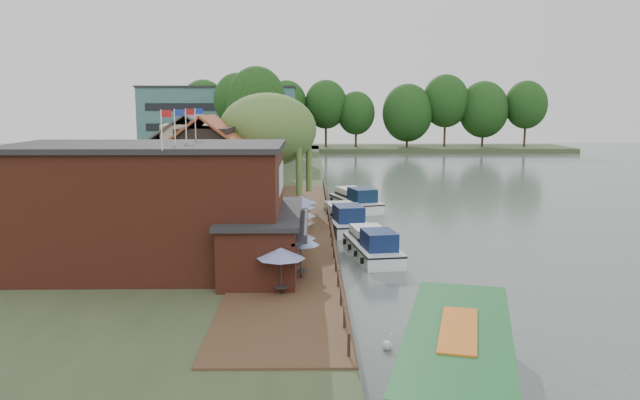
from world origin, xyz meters
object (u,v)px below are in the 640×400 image
object	(u,v)px
umbrella_2	(295,249)
umbrella_4	(299,225)
umbrella_1	(301,256)
swan	(387,345)
cottage_a	(208,169)
tour_boat	(456,383)
umbrella_0	(281,271)
pub	(183,207)
cruiser_1	(344,216)
cruiser_2	(356,197)
umbrella_5	(299,216)
cottage_c	(245,151)
umbrella_3	(297,234)
hotel_block	(220,123)
umbrella_6	(301,211)
cottage_b	(194,158)
willow	(268,152)
cruiser_0	(373,242)

from	to	relation	value
umbrella_2	umbrella_4	xyz separation A→B (m)	(0.10, 7.05, 0.00)
umbrella_1	swan	bearing A→B (deg)	-62.67
cottage_a	tour_boat	bearing A→B (deg)	-67.59
umbrella_0	umbrella_4	distance (m)	11.65
pub	cruiser_1	distance (m)	19.32
umbrella_0	cruiser_1	distance (m)	21.83
tour_boat	cruiser_2	bearing A→B (deg)	105.18
umbrella_1	cruiser_1	size ratio (longest dim) A/B	0.24
umbrella_5	cruiser_2	distance (m)	17.49
cottage_c	umbrella_3	size ratio (longest dim) A/B	3.58
umbrella_0	cruiser_1	xyz separation A→B (m)	(4.23, 21.38, -1.11)
hotel_block	umbrella_4	size ratio (longest dim) A/B	10.69
umbrella_5	umbrella_0	bearing A→B (deg)	-92.22
pub	cottage_c	bearing A→B (deg)	90.00
umbrella_6	cruiser_2	xyz separation A→B (m)	(5.23, 14.40, -1.13)
cruiser_1	umbrella_6	bearing A→B (deg)	-139.93
swan	hotel_block	bearing A→B (deg)	102.96
cottage_b	umbrella_0	xyz separation A→B (m)	(9.81, -30.24, -2.96)
umbrella_1	umbrella_6	distance (m)	14.41
pub	umbrella_4	distance (m)	9.41
cottage_c	tour_boat	world-z (taller)	cottage_c
umbrella_0	cruiser_1	world-z (taller)	umbrella_0
umbrella_3	cruiser_1	distance (m)	13.08
hotel_block	cruiser_1	xyz separation A→B (m)	(18.04, -54.86, -5.98)
umbrella_6	cruiser_1	size ratio (longest dim) A/B	0.25
umbrella_0	umbrella_6	world-z (taller)	same
willow	umbrella_4	distance (m)	14.48
umbrella_4	umbrella_2	bearing A→B (deg)	-90.80
umbrella_5	umbrella_2	bearing A→B (deg)	-90.00
cottage_b	swan	world-z (taller)	cottage_b
cruiser_1	swan	distance (m)	25.85
hotel_block	umbrella_1	xyz separation A→B (m)	(14.73, -73.28, -4.86)
cottage_a	umbrella_6	xyz separation A→B (m)	(7.53, -2.87, -2.96)
pub	cruiser_2	distance (m)	29.23
hotel_block	willow	world-z (taller)	hotel_block
pub	tour_boat	world-z (taller)	pub
cottage_b	umbrella_6	xyz separation A→B (m)	(10.53, -12.87, -2.96)
hotel_block	umbrella_4	distance (m)	66.40
willow	cruiser_1	world-z (taller)	willow
cottage_c	cottage_b	bearing A→B (deg)	-113.96
umbrella_0	umbrella_4	world-z (taller)	same
hotel_block	cottage_a	size ratio (longest dim) A/B	2.95
cottage_b	willow	world-z (taller)	willow
hotel_block	cruiser_0	size ratio (longest dim) A/B	2.78
cottage_c	swan	size ratio (longest dim) A/B	19.32
cruiser_2	tour_boat	distance (m)	42.94
willow	cruiser_0	size ratio (longest dim) A/B	1.14
cottage_b	cottage_a	bearing A→B (deg)	-73.30
umbrella_0	cruiser_2	xyz separation A→B (m)	(5.95, 31.77, -1.13)
umbrella_1	swan	xyz separation A→B (m)	(3.83, -7.42, -2.07)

